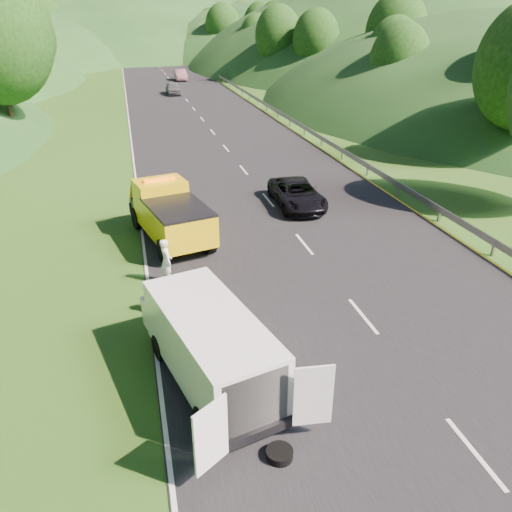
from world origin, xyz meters
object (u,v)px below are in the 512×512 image
object	(u,v)px
passing_suv	(297,206)
suitcase	(146,303)
tow_truck	(169,213)
woman	(168,283)
child	(204,310)
worker	(267,413)
spare_tire	(279,458)
white_van	(208,343)

from	to	relation	value
passing_suv	suitcase	bearing A→B (deg)	-132.49
tow_truck	woman	distance (m)	4.32
woman	passing_suv	distance (m)	10.02
child	worker	xyz separation A→B (m)	(0.81, -5.30, 0.00)
tow_truck	child	size ratio (longest dim) A/B	6.34
woman	worker	distance (m)	7.72
child	spare_tire	world-z (taller)	child
spare_tire	passing_suv	xyz separation A→B (m)	(5.64, 15.73, 0.00)
worker	white_van	bearing A→B (deg)	99.87
white_van	tow_truck	bearing A→B (deg)	76.71
woman	suitcase	xyz separation A→B (m)	(-0.89, -1.71, 0.27)
tow_truck	suitcase	xyz separation A→B (m)	(-1.41, -5.81, -0.99)
tow_truck	white_van	bearing A→B (deg)	-102.61
worker	spare_tire	xyz separation A→B (m)	(-0.11, -1.44, 0.00)
woman	worker	bearing A→B (deg)	-178.15
woman	spare_tire	distance (m)	9.11
spare_tire	passing_suv	distance (m)	16.71
woman	child	xyz separation A→B (m)	(1.03, -2.20, 0.00)
tow_truck	spare_tire	size ratio (longest dim) A/B	10.04
woman	child	bearing A→B (deg)	-166.76
woman	white_van	bearing A→B (deg)	174.26
tow_truck	spare_tire	distance (m)	13.16
white_van	suitcase	bearing A→B (deg)	96.11
woman	suitcase	size ratio (longest dim) A/B	3.37
tow_truck	worker	distance (m)	11.74
white_van	spare_tire	world-z (taller)	white_van
child	passing_suv	bearing A→B (deg)	84.47
child	worker	world-z (taller)	worker
tow_truck	passing_suv	size ratio (longest dim) A/B	1.32
white_van	suitcase	distance (m)	4.54
tow_truck	suitcase	bearing A→B (deg)	-116.87
suitcase	white_van	bearing A→B (deg)	-69.93
woman	worker	world-z (taller)	worker
worker	suitcase	xyz separation A→B (m)	(-2.72, 5.79, 0.27)
worker	spare_tire	size ratio (longest dim) A/B	3.09
tow_truck	white_van	distance (m)	9.98
tow_truck	passing_suv	bearing A→B (deg)	8.14
suitcase	tow_truck	bearing A→B (deg)	76.41
suitcase	passing_suv	bearing A→B (deg)	45.84
spare_tire	tow_truck	bearing A→B (deg)	95.30
child	passing_suv	xyz separation A→B (m)	(6.33, 8.98, 0.00)
white_van	woman	distance (m)	6.04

